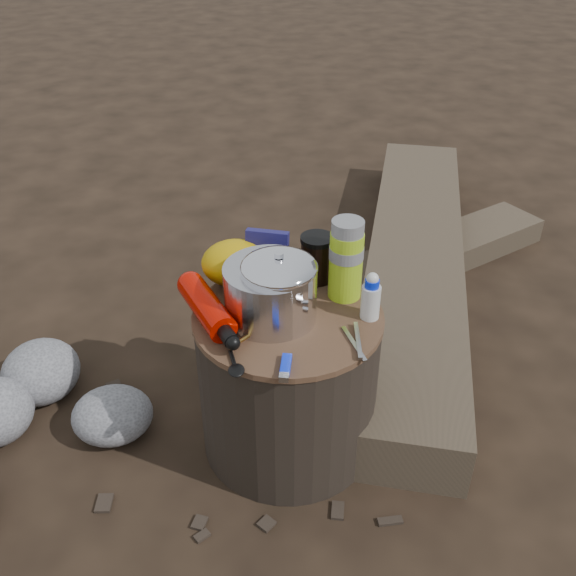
{
  "coord_description": "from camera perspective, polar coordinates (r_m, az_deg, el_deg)",
  "views": [
    {
      "loc": [
        -0.08,
        -1.2,
        1.28
      ],
      "look_at": [
        0.0,
        0.0,
        0.48
      ],
      "focal_mm": 40.07,
      "sensor_mm": 36.0,
      "label": 1
    }
  ],
  "objects": [
    {
      "name": "rock_ring",
      "position": [
        1.66,
        -23.23,
        -15.63
      ],
      "size": [
        0.45,
        0.97,
        0.19
      ],
      "primitive_type": null,
      "color": "slate",
      "rests_on": "ground"
    },
    {
      "name": "food_pouch",
      "position": [
        1.58,
        -1.87,
        2.82
      ],
      "size": [
        0.11,
        0.05,
        0.13
      ],
      "primitive_type": "cube",
      "rotation": [
        0.0,
        0.0,
        -0.27
      ],
      "color": "#181654",
      "rests_on": "stump"
    },
    {
      "name": "lighter",
      "position": [
        1.34,
        -0.18,
        -6.83
      ],
      "size": [
        0.03,
        0.08,
        0.01
      ],
      "primitive_type": "cube",
      "rotation": [
        0.0,
        0.0,
        -0.16
      ],
      "color": "#0A26E0",
      "rests_on": "stump"
    },
    {
      "name": "pot_grabber",
      "position": [
        1.4,
        5.86,
        -4.85
      ],
      "size": [
        0.04,
        0.13,
        0.01
      ],
      "primitive_type": null,
      "rotation": [
        0.0,
        0.0,
        0.09
      ],
      "color": "#ACACB1",
      "rests_on": "stump"
    },
    {
      "name": "travel_mug",
      "position": [
        1.58,
        2.56,
        2.62
      ],
      "size": [
        0.08,
        0.08,
        0.12
      ],
      "primitive_type": "cylinder",
      "color": "black",
      "rests_on": "stump"
    },
    {
      "name": "log_small",
      "position": [
        2.44,
        11.71,
        2.48
      ],
      "size": [
        1.08,
        0.73,
        0.09
      ],
      "primitive_type": "cube",
      "rotation": [
        0.0,
        0.0,
        -1.05
      ],
      "color": "#423729",
      "rests_on": "ground"
    },
    {
      "name": "squeeze_bottle",
      "position": [
        1.46,
        7.36,
        -0.89
      ],
      "size": [
        0.04,
        0.04,
        0.1
      ],
      "primitive_type": "cylinder",
      "color": "silver",
      "rests_on": "stump"
    },
    {
      "name": "foil_windscreen",
      "position": [
        1.45,
        -1.58,
        -0.38
      ],
      "size": [
        0.21,
        0.21,
        0.13
      ],
      "primitive_type": "cylinder",
      "color": "#B8B8BE",
      "rests_on": "stump"
    },
    {
      "name": "camping_pot",
      "position": [
        1.42,
        -0.78,
        -0.07
      ],
      "size": [
        0.17,
        0.17,
        0.17
      ],
      "primitive_type": "cylinder",
      "color": "silver",
      "rests_on": "stump"
    },
    {
      "name": "ground",
      "position": [
        1.76,
        0.0,
        -13.14
      ],
      "size": [
        60.0,
        60.0,
        0.0
      ],
      "primitive_type": "plane",
      "color": "black",
      "rests_on": "ground"
    },
    {
      "name": "stuff_sack",
      "position": [
        1.57,
        -4.71,
        2.23
      ],
      "size": [
        0.17,
        0.14,
        0.11
      ],
      "primitive_type": "ellipsoid",
      "color": "#BB9207",
      "rests_on": "stump"
    },
    {
      "name": "fuel_bottle",
      "position": [
        1.47,
        -7.23,
        -1.66
      ],
      "size": [
        0.17,
        0.27,
        0.07
      ],
      "primitive_type": null,
      "rotation": [
        0.0,
        0.0,
        0.42
      ],
      "color": "#C50C00",
      "rests_on": "stump"
    },
    {
      "name": "log_main",
      "position": [
        2.35,
        11.13,
        2.21
      ],
      "size": [
        0.79,
        1.92,
        0.16
      ],
      "primitive_type": "cube",
      "rotation": [
        0.0,
        0.0,
        -0.26
      ],
      "color": "#423729",
      "rests_on": "ground"
    },
    {
      "name": "thermos",
      "position": [
        1.51,
        5.17,
        2.51
      ],
      "size": [
        0.08,
        0.08,
        0.2
      ],
      "primitive_type": "cylinder",
      "color": "#96C01B",
      "rests_on": "stump"
    },
    {
      "name": "stump",
      "position": [
        1.62,
        0.0,
        -8.19
      ],
      "size": [
        0.44,
        0.44,
        0.41
      ],
      "primitive_type": "cylinder",
      "color": "black",
      "rests_on": "ground"
    },
    {
      "name": "spork",
      "position": [
        1.38,
        -5.12,
        -5.64
      ],
      "size": [
        0.05,
        0.14,
        0.01
      ],
      "primitive_type": null,
      "rotation": [
        0.0,
        0.0,
        0.2
      ],
      "color": "black",
      "rests_on": "stump"
    }
  ]
}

